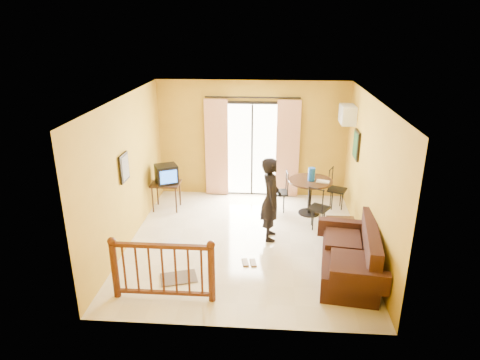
# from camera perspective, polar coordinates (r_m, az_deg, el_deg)

# --- Properties ---
(ground) EXTENTS (5.00, 5.00, 0.00)m
(ground) POSITION_cam_1_polar(r_m,az_deg,el_deg) (8.46, 0.74, -8.24)
(ground) COLOR beige
(ground) RESTS_ON ground
(room_shell) EXTENTS (5.00, 5.00, 5.00)m
(room_shell) POSITION_cam_1_polar(r_m,az_deg,el_deg) (7.79, 0.80, 2.82)
(room_shell) COLOR white
(room_shell) RESTS_ON ground
(balcony_door) EXTENTS (2.25, 0.14, 2.46)m
(balcony_door) POSITION_cam_1_polar(r_m,az_deg,el_deg) (10.26, 1.61, 4.17)
(balcony_door) COLOR black
(balcony_door) RESTS_ON ground
(tv_table) EXTENTS (0.64, 0.53, 0.64)m
(tv_table) POSITION_cam_1_polar(r_m,az_deg,el_deg) (9.82, -9.85, -0.78)
(tv_table) COLOR black
(tv_table) RESTS_ON ground
(television) EXTENTS (0.60, 0.58, 0.42)m
(television) POSITION_cam_1_polar(r_m,az_deg,el_deg) (9.71, -9.78, 0.79)
(television) COLOR black
(television) RESTS_ON tv_table
(picture_left) EXTENTS (0.05, 0.42, 0.52)m
(picture_left) POSITION_cam_1_polar(r_m,az_deg,el_deg) (8.09, -15.18, 1.61)
(picture_left) COLOR black
(picture_left) RESTS_ON room_shell
(dining_table) EXTENTS (0.96, 0.96, 0.80)m
(dining_table) POSITION_cam_1_polar(r_m,az_deg,el_deg) (9.52, 9.35, -0.94)
(dining_table) COLOR black
(dining_table) RESTS_ON ground
(water_jug) EXTENTS (0.15, 0.15, 0.29)m
(water_jug) POSITION_cam_1_polar(r_m,az_deg,el_deg) (9.39, 9.51, 0.76)
(water_jug) COLOR #134CB5
(water_jug) RESTS_ON dining_table
(serving_tray) EXTENTS (0.32, 0.25, 0.02)m
(serving_tray) POSITION_cam_1_polar(r_m,az_deg,el_deg) (9.39, 10.99, -0.20)
(serving_tray) COLOR beige
(serving_tray) RESTS_ON dining_table
(dining_chairs) EXTENTS (1.80, 1.59, 0.95)m
(dining_chairs) POSITION_cam_1_polar(r_m,az_deg,el_deg) (9.68, 9.36, -4.64)
(dining_chairs) COLOR black
(dining_chairs) RESTS_ON ground
(air_conditioner) EXTENTS (0.31, 0.60, 0.40)m
(air_conditioner) POSITION_cam_1_polar(r_m,az_deg,el_deg) (9.70, 14.11, 8.47)
(air_conditioner) COLOR white
(air_conditioner) RESTS_ON room_shell
(botanical_print) EXTENTS (0.05, 0.50, 0.60)m
(botanical_print) POSITION_cam_1_polar(r_m,az_deg,el_deg) (9.21, 15.24, 4.54)
(botanical_print) COLOR black
(botanical_print) RESTS_ON room_shell
(coffee_table) EXTENTS (0.54, 0.98, 0.43)m
(coffee_table) POSITION_cam_1_polar(r_m,az_deg,el_deg) (8.37, 13.56, -6.96)
(coffee_table) COLOR black
(coffee_table) RESTS_ON ground
(bowl) EXTENTS (0.25, 0.25, 0.06)m
(bowl) POSITION_cam_1_polar(r_m,az_deg,el_deg) (8.39, 13.55, -5.57)
(bowl) COLOR brown
(bowl) RESTS_ON coffee_table
(sofa) EXTENTS (1.10, 2.00, 0.91)m
(sofa) POSITION_cam_1_polar(r_m,az_deg,el_deg) (7.51, 14.77, -10.04)
(sofa) COLOR black
(sofa) RESTS_ON ground
(standing_person) EXTENTS (0.42, 0.62, 1.67)m
(standing_person) POSITION_cam_1_polar(r_m,az_deg,el_deg) (8.28, 4.13, -2.56)
(standing_person) COLOR black
(standing_person) RESTS_ON ground
(stair_balustrade) EXTENTS (1.63, 0.13, 1.04)m
(stair_balustrade) POSITION_cam_1_polar(r_m,az_deg,el_deg) (6.72, -10.30, -11.31)
(stair_balustrade) COLOR #471E0F
(stair_balustrade) RESTS_ON ground
(doormat) EXTENTS (0.70, 0.57, 0.02)m
(doormat) POSITION_cam_1_polar(r_m,az_deg,el_deg) (7.44, -8.19, -12.79)
(doormat) COLOR #574C46
(doormat) RESTS_ON ground
(sandals) EXTENTS (0.28, 0.26, 0.03)m
(sandals) POSITION_cam_1_polar(r_m,az_deg,el_deg) (7.77, 1.23, -10.95)
(sandals) COLOR brown
(sandals) RESTS_ON ground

